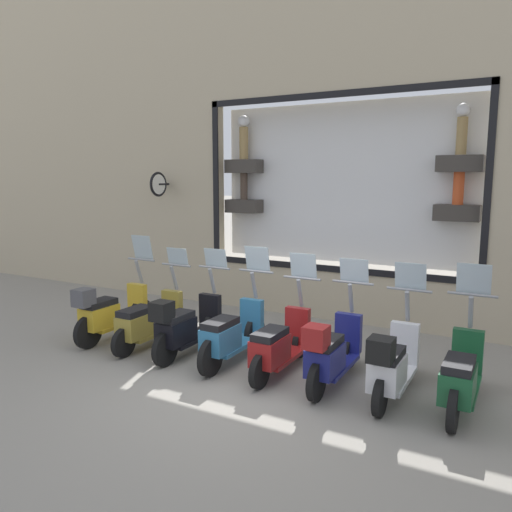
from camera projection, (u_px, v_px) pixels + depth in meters
name	position (u px, v px, depth m)	size (l,w,h in m)	color
ground_plane	(243.00, 382.00, 6.77)	(120.00, 120.00, 0.00)	gray
building_facade	(341.00, 32.00, 9.05)	(1.19, 36.00, 10.50)	tan
scooter_green_0	(461.00, 376.00, 5.86)	(1.80, 0.61, 1.66)	black
scooter_white_1	(392.00, 364.00, 6.18)	(1.79, 0.61, 1.60)	black
scooter_navy_2	(331.00, 352.00, 6.56)	(1.80, 0.60, 1.60)	black
scooter_red_3	(279.00, 345.00, 6.99)	(1.79, 0.60, 1.62)	black
scooter_teal_4	(231.00, 335.00, 7.37)	(1.81, 0.60, 1.67)	black
scooter_black_5	(185.00, 326.00, 7.69)	(1.80, 0.60, 1.58)	black
scooter_olive_6	(148.00, 322.00, 8.13)	(1.79, 0.61, 1.54)	black
scooter_yellow_7	(109.00, 312.00, 8.45)	(1.81, 0.61, 1.71)	black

